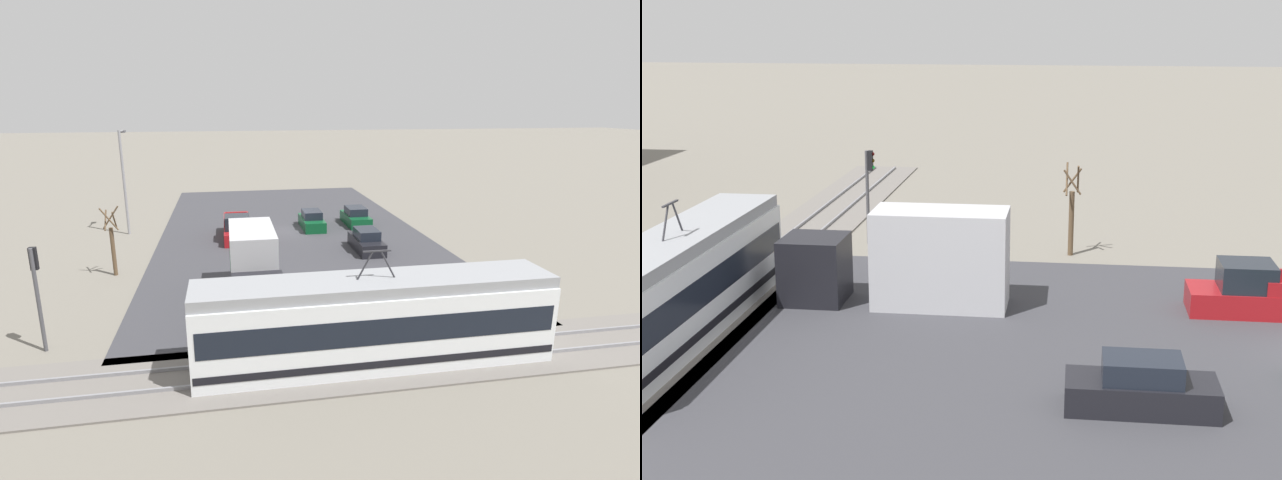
{
  "view_description": "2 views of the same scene",
  "coord_description": "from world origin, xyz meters",
  "views": [
    {
      "loc": [
        4.97,
        39.41,
        10.14
      ],
      "look_at": [
        -0.45,
        10.51,
        2.09
      ],
      "focal_mm": 28.0,
      "sensor_mm": 36.0,
      "label": 1
    },
    {
      "loc": [
        -28.02,
        8.67,
        10.95
      ],
      "look_at": [
        1.95,
        12.46,
        3.15
      ],
      "focal_mm": 50.0,
      "sensor_mm": 36.0,
      "label": 2
    }
  ],
  "objects": [
    {
      "name": "box_truck",
      "position": [
        3.82,
        14.68,
        1.79
      ],
      "size": [
        2.37,
        8.59,
        3.7
      ],
      "color": "black",
      "rests_on": "ground"
    },
    {
      "name": "traffic_light_pole",
      "position": [
        12.88,
        18.32,
        2.97
      ],
      "size": [
        0.28,
        0.47,
        4.53
      ],
      "color": "#47474C",
      "rests_on": "ground"
    },
    {
      "name": "street_tree",
      "position": [
        11.94,
        8.68,
        1.94
      ],
      "size": [
        1.02,
        0.84,
        4.26
      ],
      "color": "brown",
      "rests_on": "ground"
    },
    {
      "name": "pickup_truck",
      "position": [
        4.37,
        1.53,
        0.81
      ],
      "size": [
        2.02,
        5.78,
        1.93
      ],
      "color": "maroon",
      "rests_on": "ground"
    },
    {
      "name": "light_rail_tram",
      "position": [
        -0.52,
        21.94,
        1.8
      ],
      "size": [
        14.19,
        2.69,
        4.68
      ],
      "color": "white",
      "rests_on": "ground"
    },
    {
      "name": "rail_bed",
      "position": [
        0.0,
        21.94,
        0.05
      ],
      "size": [
        68.12,
        4.4,
        0.22
      ],
      "color": "slate",
      "rests_on": "ground"
    },
    {
      "name": "sedan_car_2",
      "position": [
        -4.54,
        6.59,
        0.72
      ],
      "size": [
        1.73,
        4.24,
        1.55
      ],
      "rotation": [
        0.0,
        0.0,
        3.14
      ],
      "color": "black",
      "rests_on": "ground"
    }
  ]
}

